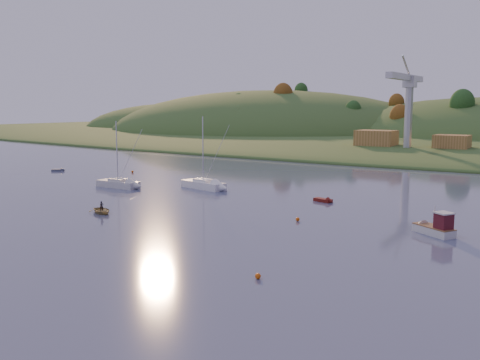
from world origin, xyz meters
The scene contains 20 objects.
ground centered at (0.00, 0.00, 0.00)m, with size 500.00×500.00×0.00m, color #3E4666.
far_shore centered at (0.00, 230.00, 0.00)m, with size 620.00×220.00×1.50m, color #25491D.
shore_slope centered at (0.00, 165.00, 0.00)m, with size 640.00×150.00×7.00m, color #25491D.
hill_left_far centered at (-160.00, 215.00, 0.00)m, with size 120.00×100.00×32.00m, color #25491D.
hill_left centered at (-90.00, 200.00, 0.00)m, with size 170.00×140.00×44.00m, color #25491D.
hillside_trees centered at (0.00, 185.00, 0.00)m, with size 280.00×50.00×32.00m, color #1A4217, non-canonical shape.
wharf centered at (5.00, 122.00, 1.20)m, with size 42.00×16.00×2.40m, color slate.
shed_west centered at (-8.00, 123.00, 4.80)m, with size 11.00×8.00×4.80m, color olive.
shed_east centered at (13.00, 124.00, 4.40)m, with size 9.00×7.00×4.00m, color olive.
dock_crane centered at (2.00, 118.39, 17.17)m, with size 3.20×28.00×20.30m.
fishing_boat centered at (31.08, 30.50, 0.82)m, with size 5.86×4.62×3.70m.
sailboat_near centered at (-23.96, 35.52, 0.75)m, with size 8.45×2.71×11.65m.
sailboat_far centered at (-10.60, 42.84, 0.79)m, with size 9.34×4.31×12.49m.
canoe centered at (-8.65, 18.01, 0.40)m, with size 2.75×3.85×0.80m, color #988853.
paddler centered at (-8.65, 18.01, 0.69)m, with size 0.51×0.33×1.39m, color black.
red_tender centered at (12.89, 42.34, 0.24)m, with size 3.55×1.97×1.15m.
grey_dinghy centered at (-52.40, 45.41, 0.22)m, with size 2.93×2.76×1.10m.
buoy_0 centered at (23.17, 6.24, 0.25)m, with size 0.50×0.50×0.50m, color #DA560B.
buoy_1 centered at (15.50, 28.09, 0.25)m, with size 0.50×0.50×0.50m, color #DA560B.
buoy_2 centered at (-36.78, 51.95, 0.25)m, with size 0.50×0.50×0.50m, color #DA560B.
Camera 1 is at (45.61, -30.23, 14.23)m, focal length 40.00 mm.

